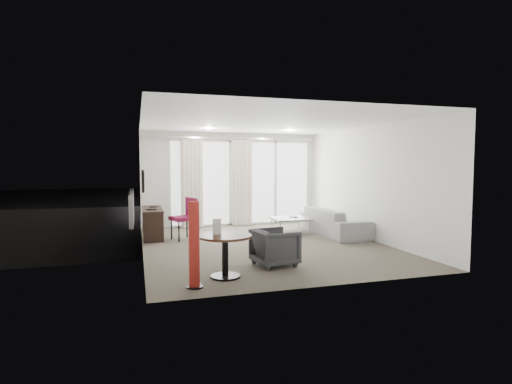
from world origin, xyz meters
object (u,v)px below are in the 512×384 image
object	(u,v)px
round_table	(225,256)
rattan_chair_a	(262,207)
rattan_chair_b	(278,205)
desk_chair	(183,219)
red_lamp	(194,245)
tub_armchair	(275,247)
sofa	(334,221)
coffee_table	(290,226)
desk	(152,223)

from	to	relation	value
round_table	rattan_chair_a	world-z (taller)	rattan_chair_a
rattan_chair_a	rattan_chair_b	size ratio (longest dim) A/B	1.06
desk_chair	red_lamp	xyz separation A→B (m)	(-0.25, -3.65, 0.13)
tub_armchair	sofa	distance (m)	3.41
red_lamp	tub_armchair	xyz separation A→B (m)	(1.49, 0.83, -0.29)
desk_chair	rattan_chair_a	xyz separation A→B (m)	(2.72, 2.58, -0.07)
red_lamp	coffee_table	distance (m)	4.71
round_table	tub_armchair	bearing A→B (deg)	25.49
sofa	rattan_chair_a	xyz separation A→B (m)	(-0.92, 2.97, 0.08)
desk_chair	rattan_chair_b	size ratio (longest dim) A/B	1.26
coffee_table	sofa	world-z (taller)	sofa
red_lamp	sofa	size ratio (longest dim) A/B	0.55
coffee_table	rattan_chair_a	size ratio (longest dim) A/B	1.09
coffee_table	rattan_chair_b	xyz separation A→B (m)	(0.78, 3.07, 0.18)
tub_armchair	coffee_table	bearing A→B (deg)	-34.90
desk	coffee_table	bearing A→B (deg)	-7.91
desk_chair	tub_armchair	xyz separation A→B (m)	(1.24, -2.82, -0.16)
desk_chair	tub_armchair	bearing A→B (deg)	-85.86
tub_armchair	red_lamp	bearing A→B (deg)	110.46
round_table	sofa	xyz separation A→B (m)	(3.36, 2.89, -0.00)
desk	red_lamp	xyz separation A→B (m)	(0.42, -4.15, 0.27)
desk	round_table	distance (m)	3.90
red_lamp	rattan_chair_b	distance (m)	7.70
desk_chair	coffee_table	xyz separation A→B (m)	(2.65, 0.04, -0.28)
red_lamp	rattan_chair_b	size ratio (longest dim) A/B	1.60
rattan_chair_a	rattan_chair_b	distance (m)	0.89
desk_chair	coffee_table	size ratio (longest dim) A/B	1.08
sofa	rattan_chair_a	distance (m)	3.11
sofa	red_lamp	bearing A→B (deg)	130.01
round_table	rattan_chair_a	xyz separation A→B (m)	(2.44, 5.85, 0.08)
red_lamp	coffee_table	xyz separation A→B (m)	(2.89, 3.69, -0.41)
desk_chair	rattan_chair_a	size ratio (longest dim) A/B	1.18
round_table	rattan_chair_b	world-z (taller)	rattan_chair_b
desk_chair	sofa	bearing A→B (deg)	-25.79
round_table	red_lamp	xyz separation A→B (m)	(-0.52, -0.37, 0.28)
desk	sofa	xyz separation A→B (m)	(4.30, -0.89, -0.02)
desk_chair	red_lamp	world-z (taller)	red_lamp
round_table	rattan_chair_b	distance (m)	7.12
round_table	red_lamp	distance (m)	0.70
sofa	rattan_chair_b	distance (m)	3.51
red_lamp	rattan_chair_b	bearing A→B (deg)	61.50
tub_armchair	rattan_chair_b	xyz separation A→B (m)	(2.18, 5.93, 0.07)
desk_chair	coffee_table	bearing A→B (deg)	-18.71
desk	tub_armchair	world-z (taller)	desk
desk_chair	round_table	xyz separation A→B (m)	(0.28, -3.28, -0.15)
red_lamp	rattan_chair_a	size ratio (longest dim) A/B	1.50
red_lamp	rattan_chair_a	xyz separation A→B (m)	(2.96, 6.22, -0.20)
tub_armchair	desk_chair	bearing A→B (deg)	15.06
tub_armchair	rattan_chair_a	bearing A→B (deg)	-24.05
tub_armchair	coffee_table	world-z (taller)	tub_armchair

